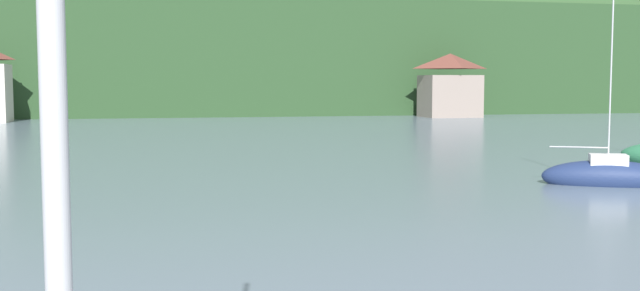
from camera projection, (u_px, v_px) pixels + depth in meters
name	position (u px, v px, depth m)	size (l,w,h in m)	color
wooded_hillside	(171.00, 70.00, 119.56)	(352.00, 45.22, 43.39)	#264223
shore_building_westcentral	(450.00, 86.00, 96.48)	(7.28, 5.83, 8.14)	gray
sailboat_far_7	(608.00, 176.00, 32.76)	(5.71, 3.89, 8.57)	navy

